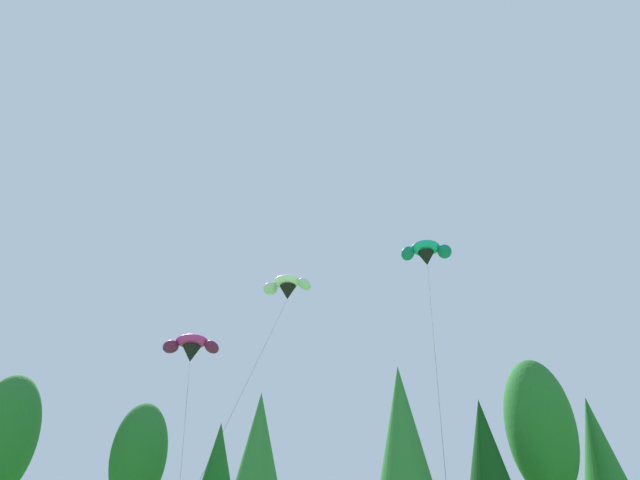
# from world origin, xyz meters

# --- Properties ---
(treeline_tree_b) EXTENTS (5.31, 5.31, 13.01)m
(treeline_tree_b) POSITION_xyz_m (-27.11, 46.98, 7.88)
(treeline_tree_b) COLOR #472D19
(treeline_tree_b) RESTS_ON ground_plane
(treeline_tree_c) EXTENTS (4.92, 4.92, 11.56)m
(treeline_tree_c) POSITION_xyz_m (-17.34, 52.03, 7.00)
(treeline_tree_c) COLOR #472D19
(treeline_tree_c) RESTS_ON ground_plane
(treeline_tree_d) EXTENTS (3.77, 3.77, 9.85)m
(treeline_tree_d) POSITION_xyz_m (-10.29, 52.85, 6.17)
(treeline_tree_d) COLOR #472D19
(treeline_tree_d) RESTS_ON ground_plane
(treeline_tree_e) EXTENTS (4.13, 4.13, 11.52)m
(treeline_tree_e) POSITION_xyz_m (-5.89, 47.80, 7.22)
(treeline_tree_e) COLOR #472D19
(treeline_tree_e) RESTS_ON ground_plane
(treeline_tree_f) EXTENTS (4.68, 4.68, 14.02)m
(treeline_tree_f) POSITION_xyz_m (6.13, 49.02, 8.78)
(treeline_tree_f) COLOR #472D19
(treeline_tree_f) RESTS_ON ground_plane
(treeline_tree_g) EXTENTS (4.01, 4.01, 10.94)m
(treeline_tree_g) POSITION_xyz_m (12.73, 48.43, 6.85)
(treeline_tree_g) COLOR #472D19
(treeline_tree_g) RESTS_ON ground_plane
(treeline_tree_h) EXTENTS (5.79, 5.79, 14.79)m
(treeline_tree_h) POSITION_xyz_m (18.22, 50.36, 8.96)
(treeline_tree_h) COLOR #472D19
(treeline_tree_h) RESTS_ON ground_plane
(treeline_tree_i) EXTENTS (4.21, 4.21, 11.85)m
(treeline_tree_i) POSITION_xyz_m (23.66, 52.42, 7.42)
(treeline_tree_i) COLOR #472D19
(treeline_tree_i) RESTS_ON ground_plane
(parafoil_kite_high_white) EXTENTS (4.47, 12.49, 15.57)m
(parafoil_kite_high_white) POSITION_xyz_m (-2.72, 36.25, 16.36)
(parafoil_kite_high_white) COLOR white
(parafoil_kite_mid_teal) EXTENTS (4.26, 12.90, 15.33)m
(parafoil_kite_mid_teal) POSITION_xyz_m (6.27, 31.03, 16.16)
(parafoil_kite_mid_teal) COLOR teal
(parafoil_kite_far_magenta) EXTENTS (5.74, 12.16, 11.34)m
(parafoil_kite_far_magenta) POSITION_xyz_m (-9.04, 36.23, 12.02)
(parafoil_kite_far_magenta) COLOR #D12893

